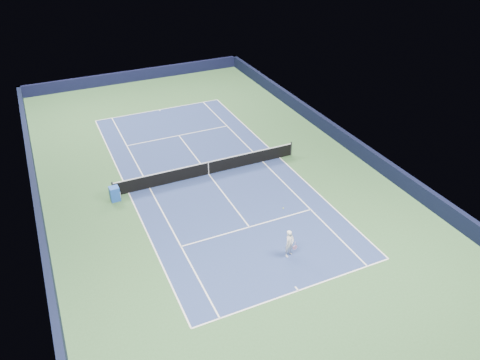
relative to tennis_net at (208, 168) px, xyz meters
name	(u,v)px	position (x,y,z in m)	size (l,w,h in m)	color
ground	(209,174)	(0.00, 0.00, -0.50)	(40.00, 40.00, 0.00)	#31572F
wall_far	(136,75)	(0.00, 19.82, 0.05)	(22.00, 0.35, 1.10)	black
wall_right	(342,137)	(10.82, 0.00, 0.05)	(0.35, 40.00, 1.10)	black
wall_left	(38,206)	(-10.82, 0.00, 0.05)	(0.35, 40.00, 1.10)	black
court_surface	(209,174)	(0.00, 0.00, -0.50)	(10.97, 23.77, 0.01)	navy
baseline_far	(159,110)	(0.00, 11.88, -0.50)	(10.97, 0.08, 0.00)	white
baseline_near	(298,291)	(0.00, -11.88, -0.50)	(10.97, 0.08, 0.00)	white
sideline_doubles_right	(280,158)	(5.49, 0.00, -0.50)	(0.08, 23.77, 0.00)	white
sideline_doubles_left	(129,193)	(-5.49, 0.00, -0.50)	(0.08, 23.77, 0.00)	white
sideline_singles_right	(263,162)	(4.12, 0.00, -0.50)	(0.08, 23.77, 0.00)	white
sideline_singles_left	(150,188)	(-4.12, 0.00, -0.50)	(0.08, 23.77, 0.00)	white
service_line_far	(179,135)	(0.00, 6.40, -0.50)	(8.23, 0.08, 0.00)	white
service_line_near	(249,227)	(0.00, -6.40, -0.50)	(8.23, 0.08, 0.00)	white
center_service_line	(209,174)	(0.00, 0.00, -0.50)	(0.08, 12.80, 0.00)	white
center_mark_far	(160,110)	(0.00, 11.73, -0.50)	(0.08, 0.30, 0.00)	white
center_mark_near	(297,289)	(0.00, -11.73, -0.50)	(0.08, 0.30, 0.00)	white
tennis_net	(208,168)	(0.00, 0.00, 0.00)	(12.90, 0.10, 1.07)	black
sponsor_cube	(115,194)	(-6.40, -0.46, -0.03)	(0.62, 0.55, 0.95)	blue
tennis_player	(290,243)	(0.86, -9.44, 0.30)	(0.81, 1.32, 2.41)	white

